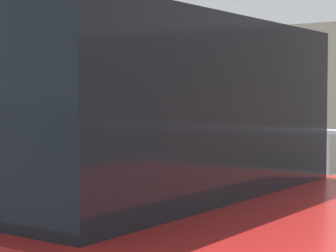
# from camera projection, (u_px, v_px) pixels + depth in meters

# --- Properties ---
(parking_meter) EXTENTS (0.17, 0.18, 1.50)m
(parking_meter) POSITION_uv_depth(u_px,v_px,m) (177.00, 134.00, 4.40)
(parking_meter) COLOR slate
(parking_meter) RESTS_ON sidewalk_curb
(pedestrian_at_meter) EXTENTS (0.71, 0.42, 1.76)m
(pedestrian_at_meter) POSITION_uv_depth(u_px,v_px,m) (121.00, 140.00, 4.92)
(pedestrian_at_meter) COLOR #1E233F
(pedestrian_at_meter) RESTS_ON sidewalk_curb
(parked_sedan_red) EXTENTS (4.61, 1.85, 1.76)m
(parked_sedan_red) POSITION_uv_depth(u_px,v_px,m) (21.00, 233.00, 2.83)
(parked_sedan_red) COLOR maroon
(parked_sedan_red) RESTS_ON ground
(background_railing) EXTENTS (24.06, 0.06, 1.02)m
(background_railing) POSITION_uv_depth(u_px,v_px,m) (327.00, 157.00, 6.39)
(background_railing) COLOR gray
(background_railing) RESTS_ON sidewalk_curb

